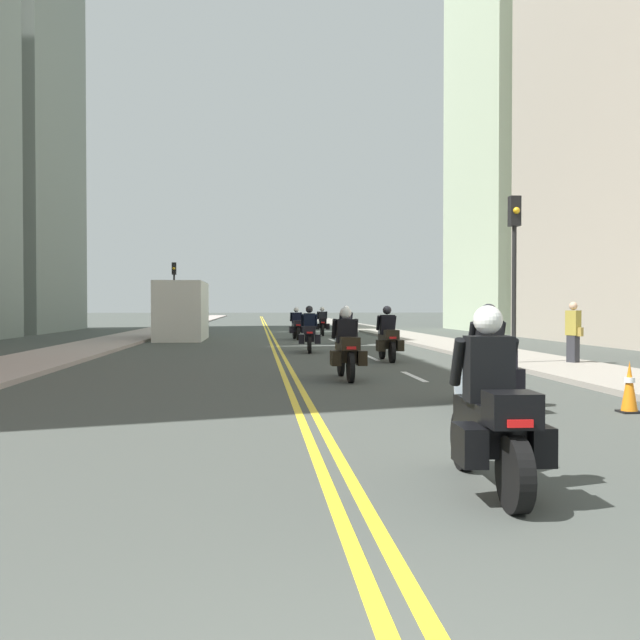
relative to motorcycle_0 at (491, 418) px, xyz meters
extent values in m
plane|color=#404540|center=(-1.28, 44.11, -0.65)|extent=(264.00, 264.00, 0.00)
cube|color=#A79891|center=(-8.38, 44.11, -0.59)|extent=(2.74, 144.00, 0.12)
cube|color=gray|center=(5.82, 44.11, -0.59)|extent=(2.74, 144.00, 0.12)
cube|color=yellow|center=(-1.40, 44.11, -0.64)|extent=(0.12, 132.00, 0.01)
cube|color=yellow|center=(-1.16, 44.11, -0.64)|extent=(0.12, 132.00, 0.01)
cube|color=silver|center=(1.59, 4.11, -0.64)|extent=(0.14, 2.40, 0.01)
cube|color=silver|center=(1.59, 10.11, -0.64)|extent=(0.14, 2.40, 0.01)
cube|color=silver|center=(1.59, 16.11, -0.64)|extent=(0.14, 2.40, 0.01)
cube|color=silver|center=(1.59, 22.11, -0.64)|extent=(0.14, 2.40, 0.01)
cube|color=silver|center=(1.59, 28.11, -0.64)|extent=(0.14, 2.40, 0.01)
cube|color=silver|center=(1.59, 34.11, -0.64)|extent=(0.14, 2.40, 0.01)
cube|color=silver|center=(1.59, 40.11, -0.64)|extent=(0.14, 2.40, 0.01)
cube|color=silver|center=(1.59, 46.11, -0.64)|extent=(0.14, 2.40, 0.01)
cube|color=silver|center=(1.59, 52.11, -0.64)|extent=(0.14, 2.40, 0.01)
cube|color=gray|center=(-18.33, 41.28, 14.06)|extent=(7.92, 12.02, 29.41)
cube|color=#ABBC9B|center=(14.82, 39.81, 14.30)|extent=(6.00, 12.12, 29.90)
cube|color=#2D3847|center=(17.84, 39.81, 6.83)|extent=(0.04, 10.18, 0.90)
cube|color=#2D3847|center=(17.84, 39.81, 12.31)|extent=(0.04, 10.18, 0.90)
cube|color=#2D3847|center=(17.84, 39.81, 17.79)|extent=(0.04, 10.18, 0.90)
cylinder|color=black|center=(0.02, 0.87, -0.34)|extent=(0.15, 0.61, 0.61)
cylinder|color=black|center=(-0.02, -0.63, -0.34)|extent=(0.15, 0.61, 0.61)
cube|color=silver|center=(0.02, 0.87, -0.02)|extent=(0.15, 0.32, 0.04)
cube|color=black|center=(0.00, 0.12, -0.06)|extent=(0.35, 1.14, 0.40)
cube|color=black|center=(-0.01, -0.55, 0.16)|extent=(0.41, 0.37, 0.28)
cube|color=red|center=(-0.02, -0.74, 0.08)|extent=(0.20, 0.04, 0.06)
cube|color=black|center=(-0.29, -0.32, -0.16)|extent=(0.21, 0.45, 0.32)
cube|color=black|center=(0.27, -0.34, -0.16)|extent=(0.21, 0.45, 0.32)
cube|color=#B2C1CC|center=(0.02, 0.60, 0.32)|extent=(0.36, 0.13, 0.36)
cube|color=black|center=(0.00, 0.07, 0.43)|extent=(0.41, 0.27, 0.58)
cylinder|color=black|center=(-0.23, 0.23, 0.48)|extent=(0.11, 0.28, 0.45)
cylinder|color=black|center=(0.25, 0.21, 0.48)|extent=(0.11, 0.28, 0.45)
sphere|color=white|center=(0.00, 0.10, 0.86)|extent=(0.26, 0.26, 0.26)
cylinder|color=black|center=(1.68, 5.76, -0.31)|extent=(0.16, 0.68, 0.68)
cylinder|color=black|center=(1.61, 4.24, -0.31)|extent=(0.16, 0.68, 0.68)
cube|color=silver|center=(1.68, 5.76, 0.05)|extent=(0.16, 0.33, 0.04)
cube|color=black|center=(1.64, 5.00, -0.03)|extent=(0.38, 1.18, 0.40)
cube|color=black|center=(1.61, 4.31, 0.19)|extent=(0.42, 0.38, 0.28)
cube|color=red|center=(1.60, 4.12, 0.11)|extent=(0.20, 0.04, 0.06)
cube|color=black|center=(1.34, 4.56, -0.13)|extent=(0.22, 0.45, 0.32)
cube|color=black|center=(1.90, 4.53, -0.13)|extent=(0.22, 0.45, 0.32)
cube|color=#B2C1CC|center=(1.67, 5.49, 0.35)|extent=(0.37, 0.14, 0.36)
cube|color=black|center=(1.64, 4.95, 0.46)|extent=(0.41, 0.28, 0.58)
cylinder|color=black|center=(1.41, 5.11, 0.51)|extent=(0.11, 0.29, 0.45)
cylinder|color=black|center=(1.89, 5.09, 0.51)|extent=(0.11, 0.29, 0.45)
sphere|color=black|center=(1.64, 4.98, 0.89)|extent=(0.26, 0.26, 0.26)
cylinder|color=black|center=(-0.08, 10.38, -0.32)|extent=(0.11, 0.66, 0.66)
cylinder|color=black|center=(-0.05, 8.89, -0.32)|extent=(0.11, 0.66, 0.66)
cube|color=silver|center=(-0.08, 10.38, 0.03)|extent=(0.15, 0.32, 0.04)
cube|color=black|center=(-0.06, 9.63, -0.04)|extent=(0.34, 1.14, 0.40)
cube|color=black|center=(-0.05, 8.96, 0.18)|extent=(0.41, 0.37, 0.28)
cube|color=red|center=(-0.05, 8.77, 0.10)|extent=(0.20, 0.03, 0.06)
cube|color=black|center=(-0.33, 9.18, -0.14)|extent=(0.21, 0.44, 0.32)
cube|color=black|center=(0.23, 9.19, -0.14)|extent=(0.21, 0.44, 0.32)
cube|color=#B2C1CC|center=(-0.07, 10.11, 0.34)|extent=(0.36, 0.13, 0.36)
cube|color=black|center=(-0.06, 9.58, 0.43)|extent=(0.41, 0.27, 0.53)
cylinder|color=black|center=(-0.30, 9.73, 0.48)|extent=(0.11, 0.28, 0.45)
cylinder|color=black|center=(0.18, 9.74, 0.48)|extent=(0.11, 0.28, 0.45)
sphere|color=white|center=(-0.06, 9.61, 0.83)|extent=(0.26, 0.26, 0.26)
cylinder|color=black|center=(1.82, 15.56, -0.34)|extent=(0.12, 0.61, 0.61)
cylinder|color=black|center=(1.84, 14.06, -0.34)|extent=(0.12, 0.61, 0.61)
cube|color=silver|center=(1.82, 15.56, -0.02)|extent=(0.15, 0.32, 0.04)
cube|color=black|center=(1.83, 14.81, -0.06)|extent=(0.34, 1.14, 0.40)
cube|color=black|center=(1.84, 14.14, 0.16)|extent=(0.41, 0.37, 0.28)
cube|color=red|center=(1.84, 13.95, 0.08)|extent=(0.20, 0.03, 0.06)
cube|color=black|center=(1.56, 14.36, -0.16)|extent=(0.21, 0.44, 0.32)
cube|color=black|center=(2.12, 14.37, -0.16)|extent=(0.21, 0.44, 0.32)
cube|color=#B2C1CC|center=(1.82, 15.29, 0.32)|extent=(0.36, 0.13, 0.36)
cube|color=black|center=(1.83, 14.76, 0.43)|extent=(0.40, 0.27, 0.59)
cylinder|color=black|center=(1.59, 14.91, 0.48)|extent=(0.10, 0.28, 0.45)
cylinder|color=black|center=(2.07, 14.91, 0.48)|extent=(0.10, 0.28, 0.45)
sphere|color=black|center=(1.83, 14.79, 0.87)|extent=(0.26, 0.26, 0.26)
cylinder|color=black|center=(-0.12, 19.96, -0.34)|extent=(0.15, 0.61, 0.61)
cylinder|color=black|center=(-0.21, 18.32, -0.34)|extent=(0.15, 0.61, 0.61)
cube|color=silver|center=(-0.12, 19.96, -0.02)|extent=(0.16, 0.33, 0.04)
cube|color=black|center=(-0.16, 19.14, -0.06)|extent=(0.39, 1.26, 0.40)
cube|color=black|center=(-0.20, 18.40, 0.16)|extent=(0.42, 0.38, 0.28)
cube|color=red|center=(-0.21, 18.21, 0.08)|extent=(0.20, 0.04, 0.06)
cube|color=black|center=(-0.47, 18.66, -0.16)|extent=(0.22, 0.45, 0.32)
cube|color=black|center=(0.09, 18.63, -0.16)|extent=(0.22, 0.45, 0.32)
cube|color=#B2C1CC|center=(-0.13, 19.66, 0.32)|extent=(0.37, 0.14, 0.36)
cube|color=black|center=(-0.17, 19.09, 0.44)|extent=(0.41, 0.28, 0.59)
cylinder|color=black|center=(-0.40, 19.25, 0.49)|extent=(0.12, 0.29, 0.45)
cylinder|color=black|center=(0.08, 19.22, 0.49)|extent=(0.12, 0.29, 0.45)
sphere|color=black|center=(-0.16, 19.12, 0.87)|extent=(0.26, 0.26, 0.26)
cylinder|color=black|center=(1.76, 24.86, -0.32)|extent=(0.15, 0.65, 0.65)
cylinder|color=black|center=(1.83, 23.35, -0.32)|extent=(0.15, 0.65, 0.65)
cube|color=silver|center=(1.76, 24.86, 0.02)|extent=(0.15, 0.33, 0.04)
cube|color=black|center=(1.79, 24.10, -0.04)|extent=(0.37, 1.16, 0.40)
cube|color=black|center=(1.83, 23.42, 0.18)|extent=(0.42, 0.38, 0.28)
cube|color=red|center=(1.83, 23.23, 0.10)|extent=(0.20, 0.04, 0.06)
cube|color=black|center=(1.54, 23.64, -0.14)|extent=(0.22, 0.45, 0.32)
cube|color=black|center=(2.09, 23.66, -0.14)|extent=(0.22, 0.45, 0.32)
cube|color=#B2C1CC|center=(1.77, 24.59, 0.34)|extent=(0.37, 0.14, 0.36)
cube|color=black|center=(1.80, 24.05, 0.45)|extent=(0.41, 0.28, 0.58)
cylinder|color=black|center=(1.55, 24.19, 0.50)|extent=(0.11, 0.29, 0.45)
cylinder|color=black|center=(2.03, 24.22, 0.50)|extent=(0.11, 0.29, 0.45)
sphere|color=white|center=(1.80, 24.08, 0.88)|extent=(0.26, 0.26, 0.26)
cylinder|color=black|center=(-0.14, 29.49, -0.33)|extent=(0.16, 0.63, 0.63)
cylinder|color=black|center=(-0.05, 27.93, -0.33)|extent=(0.16, 0.63, 0.63)
cube|color=silver|center=(-0.14, 29.49, 0.00)|extent=(0.16, 0.33, 0.04)
cube|color=black|center=(-0.09, 28.71, -0.05)|extent=(0.39, 1.20, 0.40)
cube|color=black|center=(-0.05, 28.01, 0.17)|extent=(0.42, 0.38, 0.28)
cube|color=red|center=(-0.04, 27.82, 0.09)|extent=(0.20, 0.04, 0.06)
cube|color=black|center=(-0.34, 28.23, -0.15)|extent=(0.23, 0.45, 0.32)
cube|color=black|center=(0.22, 28.26, -0.15)|extent=(0.23, 0.45, 0.32)
cube|color=#B2C1CC|center=(-0.12, 29.21, 0.33)|extent=(0.37, 0.14, 0.36)
cube|color=black|center=(-0.09, 28.66, 0.41)|extent=(0.41, 0.28, 0.53)
cylinder|color=black|center=(-0.34, 28.79, 0.46)|extent=(0.12, 0.29, 0.45)
cylinder|color=black|center=(0.14, 28.82, 0.46)|extent=(0.12, 0.29, 0.45)
sphere|color=white|center=(-0.09, 28.69, 0.82)|extent=(0.26, 0.26, 0.26)
cylinder|color=black|center=(1.65, 34.15, -0.32)|extent=(0.15, 0.66, 0.66)
cylinder|color=black|center=(1.59, 32.66, -0.32)|extent=(0.15, 0.66, 0.66)
cube|color=silver|center=(1.65, 34.15, 0.03)|extent=(0.15, 0.33, 0.04)
cube|color=black|center=(1.62, 33.40, -0.04)|extent=(0.37, 1.15, 0.40)
cube|color=black|center=(1.59, 32.73, 0.18)|extent=(0.41, 0.38, 0.28)
cube|color=red|center=(1.59, 32.54, 0.10)|extent=(0.20, 0.04, 0.06)
cube|color=black|center=(1.32, 32.97, -0.14)|extent=(0.22, 0.45, 0.32)
cube|color=black|center=(1.88, 32.94, -0.14)|extent=(0.22, 0.45, 0.32)
cube|color=#B2C1CC|center=(1.64, 33.88, 0.34)|extent=(0.36, 0.14, 0.36)
cube|color=black|center=(1.62, 33.35, 0.42)|extent=(0.41, 0.28, 0.53)
cylinder|color=black|center=(1.39, 33.51, 0.47)|extent=(0.11, 0.28, 0.45)
cylinder|color=black|center=(1.87, 33.49, 0.47)|extent=(0.11, 0.28, 0.45)
sphere|color=white|center=(1.62, 33.38, 0.83)|extent=(0.26, 0.26, 0.26)
cube|color=black|center=(3.64, 4.34, -0.63)|extent=(0.31, 0.31, 0.03)
cone|color=orange|center=(3.64, 4.34, -0.24)|extent=(0.25, 0.25, 0.76)
cylinder|color=white|center=(3.64, 4.34, -0.15)|extent=(0.17, 0.17, 0.08)
cylinder|color=black|center=(4.86, 12.51, 1.26)|extent=(0.12, 0.12, 3.82)
cube|color=black|center=(4.86, 12.51, 3.52)|extent=(0.28, 0.28, 0.80)
sphere|color=yellow|center=(4.86, 12.36, 3.52)|extent=(0.18, 0.18, 0.18)
cylinder|color=black|center=(-7.41, 41.29, 1.23)|extent=(0.12, 0.12, 3.75)
cube|color=black|center=(-7.41, 41.29, 3.46)|extent=(0.28, 0.28, 0.80)
sphere|color=yellow|center=(-7.41, 41.14, 3.46)|extent=(0.18, 0.18, 0.18)
cube|color=#2B2C31|center=(6.45, 12.37, -0.22)|extent=(0.30, 0.34, 0.85)
cube|color=olive|center=(6.45, 12.37, 0.53)|extent=(0.35, 0.42, 0.67)
sphere|color=tan|center=(6.45, 12.37, 0.99)|extent=(0.22, 0.22, 0.22)
cube|color=olive|center=(6.54, 12.17, 0.30)|extent=(0.16, 0.19, 0.24)
cube|color=silver|center=(-5.61, 31.71, 0.45)|extent=(2.00, 1.80, 2.20)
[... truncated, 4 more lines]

